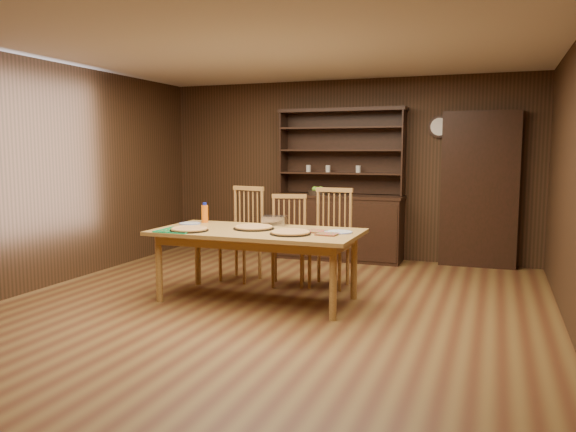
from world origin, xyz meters
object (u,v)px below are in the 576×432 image
at_px(dining_table, 257,237).
at_px(chair_right, 331,234).
at_px(chair_center, 289,237).
at_px(juice_bottle, 205,213).
at_px(chair_left, 244,230).
at_px(china_hutch, 340,219).

bearing_deg(dining_table, chair_right, 59.97).
height_order(dining_table, chair_center, chair_center).
height_order(chair_right, juice_bottle, chair_right).
bearing_deg(chair_left, chair_right, 12.58).
bearing_deg(juice_bottle, chair_left, 63.87).
xyz_separation_m(chair_center, juice_bottle, (-0.86, -0.46, 0.29)).
bearing_deg(chair_center, chair_left, 158.09).
height_order(dining_table, chair_right, chair_right).
relative_size(chair_left, chair_center, 1.07).
xyz_separation_m(china_hutch, juice_bottle, (-1.03, -2.13, 0.26)).
bearing_deg(chair_left, dining_table, -47.42).
relative_size(chair_center, chair_right, 0.93).
bearing_deg(chair_left, juice_bottle, -105.98).
height_order(chair_left, chair_center, chair_left).
xyz_separation_m(china_hutch, chair_left, (-0.78, -1.61, 0.01)).
xyz_separation_m(chair_left, chair_center, (0.61, -0.06, -0.04)).
relative_size(dining_table, chair_right, 1.88).
bearing_deg(china_hutch, chair_center, -95.76).
distance_m(chair_left, chair_right, 1.10).
height_order(china_hutch, juice_bottle, china_hutch).
distance_m(dining_table, chair_left, 1.05).
relative_size(china_hutch, chair_right, 1.91).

